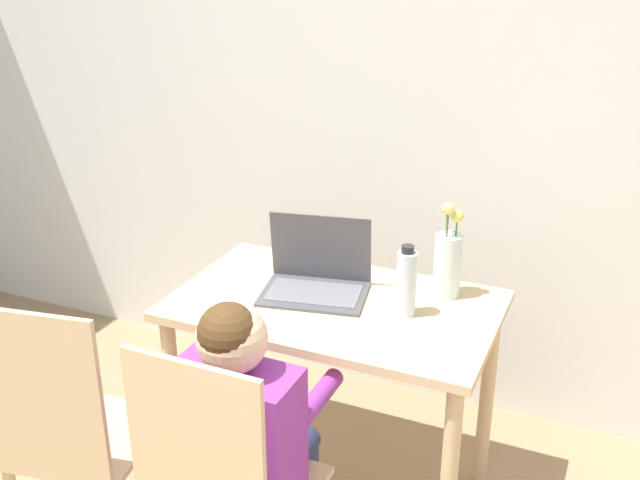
{
  "coord_description": "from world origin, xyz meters",
  "views": [
    {
      "loc": [
        0.97,
        -0.54,
        1.87
      ],
      "look_at": [
        0.06,
        1.54,
        0.94
      ],
      "focal_mm": 42.0,
      "sensor_mm": 36.0,
      "label": 1
    }
  ],
  "objects_px": {
    "person_seated": "(245,419)",
    "laptop": "(317,274)",
    "chair_spare": "(73,437)",
    "flower_vase": "(448,260)",
    "water_bottle": "(406,283)"
  },
  "relations": [
    {
      "from": "flower_vase",
      "to": "person_seated",
      "type": "bearing_deg",
      "value": -115.65
    },
    {
      "from": "person_seated",
      "to": "laptop",
      "type": "distance_m",
      "value": 0.62
    },
    {
      "from": "person_seated",
      "to": "chair_spare",
      "type": "bearing_deg",
      "value": 9.62
    },
    {
      "from": "person_seated",
      "to": "flower_vase",
      "type": "distance_m",
      "value": 0.85
    },
    {
      "from": "person_seated",
      "to": "flower_vase",
      "type": "xyz_separation_m",
      "value": [
        0.35,
        0.74,
        0.24
      ]
    },
    {
      "from": "chair_spare",
      "to": "flower_vase",
      "type": "relative_size",
      "value": 2.91
    },
    {
      "from": "chair_spare",
      "to": "water_bottle",
      "type": "xyz_separation_m",
      "value": [
        0.81,
        0.64,
        0.38
      ]
    },
    {
      "from": "chair_spare",
      "to": "laptop",
      "type": "distance_m",
      "value": 0.91
    },
    {
      "from": "laptop",
      "to": "chair_spare",
      "type": "bearing_deg",
      "value": -136.89
    },
    {
      "from": "laptop",
      "to": "flower_vase",
      "type": "xyz_separation_m",
      "value": [
        0.41,
        0.14,
        0.07
      ]
    },
    {
      "from": "laptop",
      "to": "flower_vase",
      "type": "height_order",
      "value": "flower_vase"
    },
    {
      "from": "water_bottle",
      "to": "laptop",
      "type": "bearing_deg",
      "value": 171.68
    },
    {
      "from": "water_bottle",
      "to": "chair_spare",
      "type": "bearing_deg",
      "value": -141.88
    },
    {
      "from": "chair_spare",
      "to": "flower_vase",
      "type": "bearing_deg",
      "value": -147.07
    },
    {
      "from": "person_seated",
      "to": "laptop",
      "type": "relative_size",
      "value": 2.66
    }
  ]
}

